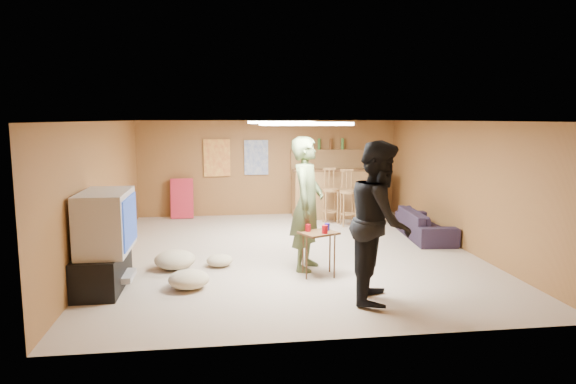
{
  "coord_description": "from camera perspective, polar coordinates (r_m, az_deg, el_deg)",
  "views": [
    {
      "loc": [
        -1.16,
        -8.37,
        2.24
      ],
      "look_at": [
        0.0,
        0.2,
        1.0
      ],
      "focal_mm": 32.0,
      "sensor_mm": 36.0,
      "label": 1
    }
  ],
  "objects": [
    {
      "name": "bar_lip",
      "position": [
        11.44,
        5.78,
        2.4
      ],
      "size": [
        2.1,
        0.12,
        0.05
      ],
      "primitive_type": "cube",
      "color": "#462B16",
      "rests_on": "bar_counter"
    },
    {
      "name": "bar_backing",
      "position": [
        12.13,
        4.99,
        3.21
      ],
      "size": [
        2.0,
        0.14,
        0.6
      ],
      "primitive_type": "cube",
      "color": "brown",
      "rests_on": "bar_counter"
    },
    {
      "name": "ceiling_panel_back",
      "position": [
        9.64,
        -0.8,
        7.74
      ],
      "size": [
        1.2,
        0.6,
        0.04
      ],
      "primitive_type": "cube",
      "color": "white",
      "rests_on": "ceiling"
    },
    {
      "name": "ceiling",
      "position": [
        8.45,
        0.18,
        7.89
      ],
      "size": [
        6.0,
        7.0,
        0.02
      ],
      "primitive_type": "cube",
      "color": "silver",
      "rests_on": "ground"
    },
    {
      "name": "folding_chair_stack",
      "position": [
        11.84,
        -11.69,
        -0.71
      ],
      "size": [
        0.5,
        0.26,
        0.91
      ],
      "primitive_type": "cube",
      "rotation": [
        -0.14,
        0.0,
        0.0
      ],
      "color": "#BB2235",
      "rests_on": "ground"
    },
    {
      "name": "tray_table",
      "position": [
        7.41,
        3.41,
        -6.88
      ],
      "size": [
        0.61,
        0.56,
        0.64
      ],
      "primitive_type": "cube",
      "rotation": [
        0.0,
        0.0,
        0.43
      ],
      "color": "#462B16",
      "rests_on": "ground"
    },
    {
      "name": "person_olive",
      "position": [
        7.6,
        2.13,
        -1.31
      ],
      "size": [
        0.73,
        0.85,
        1.98
      ],
      "primitive_type": "imported",
      "rotation": [
        0.0,
        0.0,
        1.14
      ],
      "color": "#475330",
      "rests_on": "ground"
    },
    {
      "name": "bottle_row",
      "position": [
        11.99,
        3.47,
        5.35
      ],
      "size": [
        1.2,
        0.08,
        0.26
      ],
      "primitive_type": null,
      "color": "#3F7233",
      "rests_on": "bar_shelf"
    },
    {
      "name": "wall_back",
      "position": [
        11.98,
        -2.12,
        2.69
      ],
      "size": [
        6.0,
        0.02,
        2.2
      ],
      "primitive_type": "cube",
      "color": "brown",
      "rests_on": "ground"
    },
    {
      "name": "cushion_near_tv",
      "position": [
        7.97,
        -12.47,
        -7.35
      ],
      "size": [
        0.64,
        0.64,
        0.27
      ],
      "primitive_type": "ellipsoid",
      "rotation": [
        0.0,
        0.0,
        -0.04
      ],
      "color": "tan",
      "rests_on": "ground"
    },
    {
      "name": "cushion_mid",
      "position": [
        7.99,
        -7.6,
        -7.53
      ],
      "size": [
        0.46,
        0.46,
        0.18
      ],
      "primitive_type": "ellipsoid",
      "rotation": [
        0.0,
        0.0,
        0.16
      ],
      "color": "tan",
      "rests_on": "ground"
    },
    {
      "name": "tv_stand",
      "position": [
        7.32,
        -19.9,
        -8.11
      ],
      "size": [
        0.55,
        1.3,
        0.5
      ],
      "primitive_type": "cube",
      "color": "black",
      "rests_on": "ground"
    },
    {
      "name": "bar_shelf",
      "position": [
        12.09,
        5.03,
        4.62
      ],
      "size": [
        2.0,
        0.18,
        0.05
      ],
      "primitive_type": "cube",
      "color": "brown",
      "rests_on": "bar_backing"
    },
    {
      "name": "wall_left",
      "position": [
        8.65,
        -19.92,
        0.09
      ],
      "size": [
        0.02,
        7.0,
        2.2
      ],
      "primitive_type": "cube",
      "color": "brown",
      "rests_on": "ground"
    },
    {
      "name": "cup_red_near",
      "position": [
        7.35,
        2.24,
        -4.01
      ],
      "size": [
        0.1,
        0.1,
        0.1
      ],
      "primitive_type": "cylinder",
      "rotation": [
        0.0,
        0.0,
        0.37
      ],
      "color": "#A70B14",
      "rests_on": "tray_table"
    },
    {
      "name": "bar_stool_right",
      "position": [
        10.84,
        6.72,
        -0.97
      ],
      "size": [
        0.36,
        0.36,
        1.06
      ],
      "primitive_type": null,
      "rotation": [
        0.0,
        0.0,
        -0.06
      ],
      "color": "brown",
      "rests_on": "ground"
    },
    {
      "name": "wall_right",
      "position": [
        9.42,
        18.58,
        0.78
      ],
      "size": [
        0.02,
        7.0,
        2.2
      ],
      "primitive_type": "cube",
      "color": "brown",
      "rests_on": "ground"
    },
    {
      "name": "cushion_far",
      "position": [
        7.04,
        -10.98,
        -9.5
      ],
      "size": [
        0.62,
        0.62,
        0.24
      ],
      "primitive_type": "ellipsoid",
      "rotation": [
        0.0,
        0.0,
        -0.16
      ],
      "color": "tan",
      "rests_on": "ground"
    },
    {
      "name": "ground",
      "position": [
        8.74,
        0.18,
        -6.69
      ],
      "size": [
        7.0,
        7.0,
        0.0
      ],
      "primitive_type": "plane",
      "color": "tan",
      "rests_on": "ground"
    },
    {
      "name": "dvd_box",
      "position": [
        7.31,
        -18.16,
        -8.88
      ],
      "size": [
        0.35,
        0.5,
        0.08
      ],
      "primitive_type": "cube",
      "color": "#B2B2B7",
      "rests_on": "tv_stand"
    },
    {
      "name": "bar_stool_left",
      "position": [
        11.09,
        4.75,
        -0.6
      ],
      "size": [
        0.44,
        0.44,
        1.11
      ],
      "primitive_type": null,
      "rotation": [
        0.0,
        0.0,
        -0.3
      ],
      "color": "brown",
      "rests_on": "ground"
    },
    {
      "name": "poster_left",
      "position": [
        11.86,
        -7.9,
        3.78
      ],
      "size": [
        0.6,
        0.03,
        0.85
      ],
      "primitive_type": "cube",
      "color": "#BF3F26",
      "rests_on": "wall_back"
    },
    {
      "name": "sofa",
      "position": [
        10.05,
        15.0,
        -3.48
      ],
      "size": [
        0.85,
        1.83,
        0.52
      ],
      "primitive_type": "imported",
      "rotation": [
        0.0,
        0.0,
        1.48
      ],
      "color": "black",
      "rests_on": "ground"
    },
    {
      "name": "ceiling_panel_front",
      "position": [
        6.97,
        1.89,
        7.58
      ],
      "size": [
        1.2,
        0.6,
        0.04
      ],
      "primitive_type": "cube",
      "color": "white",
      "rests_on": "ceiling"
    },
    {
      "name": "tv_body",
      "position": [
        7.16,
        -19.61,
        -3.11
      ],
      "size": [
        0.6,
        1.1,
        0.8
      ],
      "primitive_type": "cube",
      "color": "#B2B2B7",
      "rests_on": "tv_stand"
    },
    {
      "name": "person_black",
      "position": [
        6.39,
        10.19,
        -3.23
      ],
      "size": [
        1.03,
        1.16,
        1.98
      ],
      "primitive_type": "imported",
      "rotation": [
        0.0,
        0.0,
        1.23
      ],
      "color": "black",
      "rests_on": "ground"
    },
    {
      "name": "cup_red_far",
      "position": [
        7.23,
        4.11,
        -4.17
      ],
      "size": [
        0.11,
        0.11,
        0.12
      ],
      "primitive_type": "cylinder",
      "rotation": [
        0.0,
        0.0,
        -0.31
      ],
      "color": "#A70B14",
      "rests_on": "tray_table"
    },
    {
      "name": "cup_blue",
      "position": [
        7.43,
        4.37,
        -3.89
      ],
      "size": [
        0.1,
        0.1,
        0.1
      ],
      "primitive_type": "cylinder",
      "rotation": [
        0.0,
        0.0,
        -0.37
      ],
      "color": "#201594",
      "rests_on": "tray_table"
    },
    {
      "name": "wall_front",
      "position": [
        5.14,
        5.57,
        -4.7
      ],
      "size": [
        6.0,
        0.02,
        2.2
      ],
      "primitive_type": "cube",
      "color": "brown",
      "rests_on": "ground"
    },
    {
      "name": "tv_screen",
      "position": [
        7.1,
        -17.15,
        -3.09
      ],
      "size": [
        0.02,
        0.95,
        0.65
      ],
      "primitive_type": "cube",
      "color": "navy",
      "rests_on": "tv_body"
    },
    {
      "name": "bar_counter",
      "position": [
        11.75,
        5.46,
        -0.15
      ],
      "size": [
        2.0,
        0.6,
        1.1
      ],
      "primitive_type": "cube",
      "color": "brown",
      "rests_on": "ground"
    },
    {
      "name": "poster_right",
      "position": [
        11.9,
        -3.55,
        3.85
      ],
      "size": [
        0.55,
        0.03,
        0.8
      ],
      "primitive_type": "cube",
      "color": "#334C99",
      "rests_on": "wall_back"
    }
  ]
}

